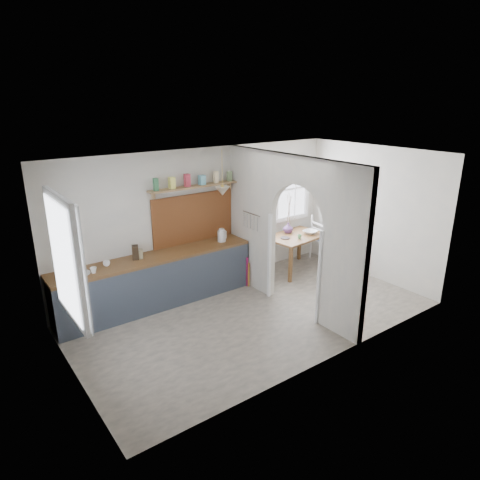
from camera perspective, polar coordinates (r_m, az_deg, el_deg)
floor at (r=7.25m, az=2.01°, el=-9.90°), size 5.80×3.20×0.01m
ceiling at (r=6.43m, az=2.27°, el=10.92°), size 5.80×3.20×0.01m
walls at (r=6.72m, az=2.13°, el=-0.13°), size 5.81×3.21×2.60m
partition at (r=7.16m, az=6.27°, el=2.21°), size 0.12×3.20×2.60m
kitchen_window at (r=5.41m, az=-22.42°, el=-2.39°), size 0.10×1.16×1.50m
nook_window at (r=8.92m, az=5.03°, el=6.51°), size 1.76×0.10×1.30m
counter at (r=7.54m, az=-11.10°, el=-5.22°), size 3.50×0.60×0.90m
sink at (r=6.96m, az=-20.92°, el=-4.35°), size 0.40×0.40×0.02m
backsplash at (r=7.85m, az=-6.21°, el=2.92°), size 1.65×0.03×0.90m
shelf at (r=7.63m, az=-6.05°, el=7.47°), size 1.75×0.20×0.21m
pendant_lamp at (r=7.55m, az=-2.36°, el=6.53°), size 0.26×0.26×0.16m
utensil_rail at (r=7.72m, az=1.56°, el=3.52°), size 0.02×0.50×0.02m
dining_table at (r=8.94m, az=7.38°, el=-1.70°), size 1.29×0.94×0.76m
chair_left at (r=8.32m, az=2.86°, el=-2.88°), size 0.45×0.45×0.83m
chair_right at (r=9.57m, az=11.22°, el=0.26°), size 0.52×0.52×1.01m
kettle at (r=7.92m, az=-2.46°, el=0.67°), size 0.22×0.18×0.24m
mug_a at (r=6.89m, az=-18.95°, el=-3.84°), size 0.11×0.11×0.09m
mug_b at (r=7.11m, az=-17.37°, el=-3.00°), size 0.13×0.13×0.09m
knife_block at (r=7.26m, az=-13.78°, el=-1.61°), size 0.15×0.17×0.23m
jar at (r=7.28m, az=-13.19°, el=-1.82°), size 0.13×0.13×0.16m
towel_magenta at (r=8.15m, az=0.96°, el=-4.39°), size 0.02×0.03×0.62m
towel_orange at (r=8.12m, az=1.17°, el=-4.66°), size 0.02×0.03×0.48m
bowl at (r=8.96m, az=9.35°, el=1.06°), size 0.33×0.33×0.07m
table_cup at (r=8.61m, az=7.94°, el=0.44°), size 0.10×0.10×0.08m
plate at (r=8.61m, az=6.04°, el=0.28°), size 0.21×0.21×0.02m
vase at (r=8.94m, az=6.43°, el=1.62°), size 0.26×0.26×0.21m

